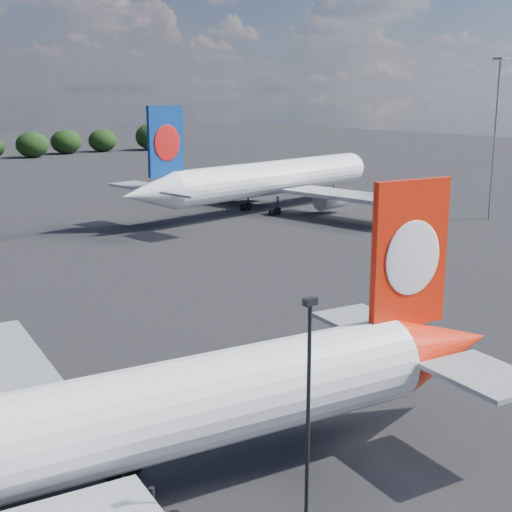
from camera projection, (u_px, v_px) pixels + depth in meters
qantas_airliner at (122, 423)px, 32.44m from camera, size 44.54×42.50×14.55m
china_southern_airliner at (264, 180)px, 113.11m from camera, size 52.47×50.00×17.11m
apron_lamp_post at (308, 425)px, 27.86m from camera, size 0.55×0.30×11.63m
floodlight_mast_near at (496, 117)px, 104.77m from camera, size 1.60×1.60×23.73m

